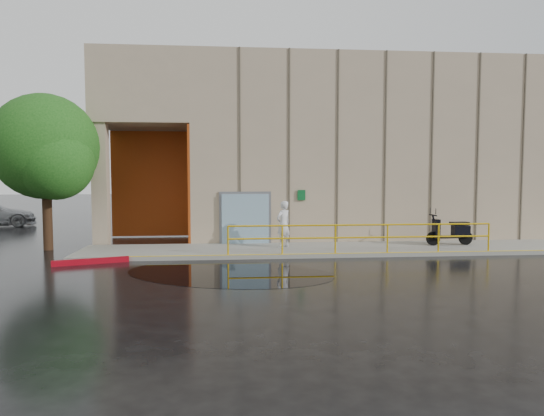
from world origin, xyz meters
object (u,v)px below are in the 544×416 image
(person, at_px, (283,224))
(scooter, at_px, (450,224))
(red_curb, at_px, (91,261))
(tree_near, at_px, (48,151))

(person, height_order, scooter, person)
(person, distance_m, scooter, 6.64)
(person, bearing_deg, scooter, 141.91)
(red_curb, bearing_deg, person, 17.71)
(person, distance_m, red_curb, 7.01)
(scooter, bearing_deg, person, 177.18)
(red_curb, bearing_deg, scooter, 8.88)
(person, xyz_separation_m, tree_near, (-8.98, 0.96, 2.80))
(tree_near, bearing_deg, red_curb, -52.53)
(person, xyz_separation_m, red_curb, (-6.62, -2.11, -0.95))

